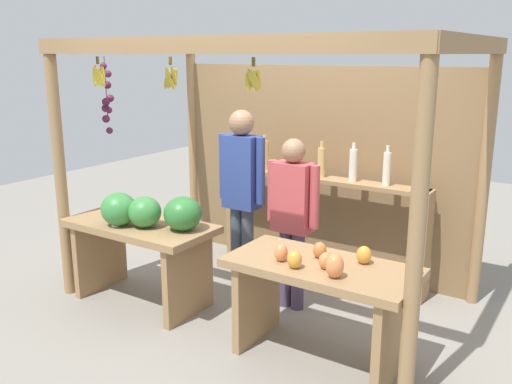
# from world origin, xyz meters

# --- Properties ---
(ground_plane) EXTENTS (12.00, 12.00, 0.00)m
(ground_plane) POSITION_xyz_m (0.00, 0.00, 0.00)
(ground_plane) COLOR gray
(ground_plane) RESTS_ON ground
(market_stall) EXTENTS (3.26, 1.92, 2.25)m
(market_stall) POSITION_xyz_m (-0.01, 0.42, 1.31)
(market_stall) COLOR #99754C
(market_stall) RESTS_ON ground
(fruit_counter_left) EXTENTS (1.32, 0.67, 1.01)m
(fruit_counter_left) POSITION_xyz_m (-0.79, -0.70, 0.67)
(fruit_counter_left) COLOR #99754C
(fruit_counter_left) RESTS_ON ground
(fruit_counter_right) EXTENTS (1.32, 0.64, 0.89)m
(fruit_counter_right) POSITION_xyz_m (0.87, -0.68, 0.55)
(fruit_counter_right) COLOR #99754C
(fruit_counter_right) RESTS_ON ground
(bottle_shelf_unit) EXTENTS (2.09, 0.22, 1.36)m
(bottle_shelf_unit) POSITION_xyz_m (0.17, 0.68, 0.82)
(bottle_shelf_unit) COLOR #99754C
(bottle_shelf_unit) RESTS_ON ground
(vendor_man) EXTENTS (0.48, 0.22, 1.66)m
(vendor_man) POSITION_xyz_m (-0.31, 0.05, 1.00)
(vendor_man) COLOR #3E4857
(vendor_man) RESTS_ON ground
(vendor_woman) EXTENTS (0.48, 0.20, 1.47)m
(vendor_woman) POSITION_xyz_m (0.28, -0.06, 0.87)
(vendor_woman) COLOR #463A57
(vendor_woman) RESTS_ON ground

